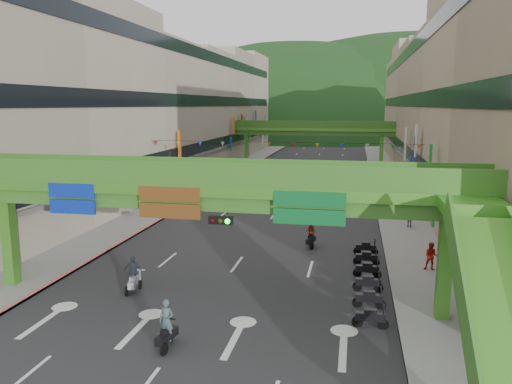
{
  "coord_description": "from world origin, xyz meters",
  "views": [
    {
      "loc": [
        6.91,
        -16.63,
        9.69
      ],
      "look_at": [
        0.0,
        18.0,
        3.5
      ],
      "focal_mm": 35.0,
      "sensor_mm": 36.0,
      "label": 1
    }
  ],
  "objects_px": {
    "overpass_near": "(223,203)",
    "car_yellow": "(301,176)",
    "scooter_rider_near": "(167,326)",
    "pedestrian_red": "(431,259)",
    "scooter_rider_mid": "(311,234)",
    "car_silver": "(237,190)"
  },
  "relations": [
    {
      "from": "overpass_near",
      "to": "scooter_rider_near",
      "type": "relative_size",
      "value": 13.51
    },
    {
      "from": "pedestrian_red",
      "to": "car_yellow",
      "type": "bearing_deg",
      "value": 117.15
    },
    {
      "from": "scooter_rider_near",
      "to": "scooter_rider_mid",
      "type": "relative_size",
      "value": 1.13
    },
    {
      "from": "overpass_near",
      "to": "car_yellow",
      "type": "xyz_separation_m",
      "value": [
        -0.74,
        41.06,
        -4.51
      ]
    },
    {
      "from": "scooter_rider_mid",
      "to": "car_yellow",
      "type": "height_order",
      "value": "scooter_rider_mid"
    },
    {
      "from": "car_yellow",
      "to": "scooter_rider_near",
      "type": "bearing_deg",
      "value": -91.58
    },
    {
      "from": "scooter_rider_mid",
      "to": "pedestrian_red",
      "type": "bearing_deg",
      "value": -27.32
    },
    {
      "from": "scooter_rider_near",
      "to": "car_yellow",
      "type": "xyz_separation_m",
      "value": [
        0.45,
        45.44,
        -0.28
      ]
    },
    {
      "from": "car_yellow",
      "to": "pedestrian_red",
      "type": "xyz_separation_m",
      "value": [
        11.28,
        -33.65,
        0.13
      ]
    },
    {
      "from": "overpass_near",
      "to": "scooter_rider_near",
      "type": "height_order",
      "value": "overpass_near"
    },
    {
      "from": "pedestrian_red",
      "to": "scooter_rider_near",
      "type": "bearing_deg",
      "value": -126.24
    },
    {
      "from": "car_silver",
      "to": "car_yellow",
      "type": "xyz_separation_m",
      "value": [
        5.65,
        11.44,
        0.04
      ]
    },
    {
      "from": "overpass_near",
      "to": "scooter_rider_mid",
      "type": "xyz_separation_m",
      "value": [
        3.2,
        11.2,
        -4.27
      ]
    },
    {
      "from": "scooter_rider_near",
      "to": "pedestrian_red",
      "type": "relative_size",
      "value": 1.25
    },
    {
      "from": "overpass_near",
      "to": "pedestrian_red",
      "type": "xyz_separation_m",
      "value": [
        10.54,
        7.41,
        -4.38
      ]
    },
    {
      "from": "overpass_near",
      "to": "pedestrian_red",
      "type": "relative_size",
      "value": 16.91
    },
    {
      "from": "pedestrian_red",
      "to": "overpass_near",
      "type": "bearing_deg",
      "value": -136.28
    },
    {
      "from": "overpass_near",
      "to": "car_silver",
      "type": "bearing_deg",
      "value": 102.17
    },
    {
      "from": "overpass_near",
      "to": "car_silver",
      "type": "height_order",
      "value": "overpass_near"
    },
    {
      "from": "overpass_near",
      "to": "car_yellow",
      "type": "bearing_deg",
      "value": 91.03
    },
    {
      "from": "pedestrian_red",
      "to": "scooter_rider_mid",
      "type": "bearing_deg",
      "value": 161.3
    },
    {
      "from": "overpass_near",
      "to": "car_yellow",
      "type": "relative_size",
      "value": 6.87
    }
  ]
}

